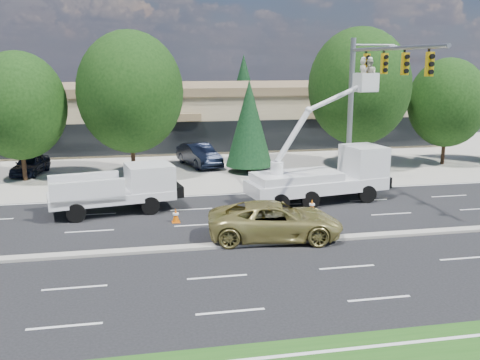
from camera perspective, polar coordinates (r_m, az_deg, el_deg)
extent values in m
plane|color=black|center=(22.73, -3.65, -7.21)|extent=(140.00, 140.00, 0.00)
cube|color=#9B988D|center=(42.02, -7.14, 1.98)|extent=(140.00, 22.00, 0.01)
cube|color=#9B988D|center=(22.71, -3.65, -7.07)|extent=(120.00, 0.55, 0.12)
cube|color=#9D8A6C|center=(51.55, -7.98, 6.73)|extent=(50.00, 15.00, 5.00)
cube|color=#7A6346|center=(51.35, -8.07, 9.67)|extent=(50.40, 15.40, 0.70)
cube|color=black|center=(44.19, -7.41, 4.46)|extent=(48.00, 0.12, 2.60)
cylinder|color=#332114|center=(37.51, -22.08, 1.95)|extent=(0.28, 0.28, 2.71)
ellipsoid|color=black|center=(37.07, -22.54, 7.32)|extent=(6.01, 6.01, 6.91)
cylinder|color=#332114|center=(36.74, -11.34, 2.78)|extent=(0.28, 0.28, 3.14)
ellipsoid|color=black|center=(36.28, -11.63, 9.17)|extent=(6.98, 6.98, 8.02)
cylinder|color=#332114|center=(37.73, 0.97, 1.47)|extent=(0.26, 0.26, 0.80)
cone|color=black|center=(37.26, 0.99, 6.09)|extent=(3.27, 3.27, 5.97)
cylinder|color=#332114|center=(39.91, 12.31, 3.59)|extent=(0.28, 0.28, 3.26)
ellipsoid|color=black|center=(39.49, 12.60, 9.70)|extent=(7.25, 7.25, 8.33)
cylinder|color=#332114|center=(43.19, 20.88, 3.26)|extent=(0.28, 0.28, 2.57)
ellipsoid|color=black|center=(42.82, 21.23, 7.70)|extent=(5.72, 5.72, 6.57)
cylinder|color=#332114|center=(63.66, -12.13, 5.77)|extent=(0.26, 0.26, 0.80)
cone|color=black|center=(63.28, -12.33, 10.12)|extent=(4.95, 4.95, 9.03)
cylinder|color=#332114|center=(64.88, 0.39, 6.18)|extent=(0.26, 0.26, 0.80)
cone|color=black|center=(64.55, 0.40, 9.80)|extent=(4.26, 4.26, 7.78)
cylinder|color=#332114|center=(68.24, 10.38, 6.29)|extent=(0.26, 0.26, 0.80)
cone|color=black|center=(67.89, 10.55, 10.39)|extent=(5.00, 5.00, 9.13)
cylinder|color=gray|center=(33.09, 11.67, 6.82)|extent=(0.32, 0.32, 9.00)
cylinder|color=gray|center=(28.39, 15.95, 13.37)|extent=(0.20, 10.00, 0.20)
cylinder|color=gray|center=(33.47, 14.11, 13.80)|extent=(2.60, 0.12, 0.12)
cube|color=gold|center=(31.10, 13.35, 12.02)|extent=(0.32, 0.22, 1.05)
cube|color=gold|center=(29.10, 15.14, 11.90)|extent=(0.32, 0.22, 1.05)
cube|color=gold|center=(27.14, 17.20, 11.76)|extent=(0.32, 0.22, 1.05)
cube|color=gold|center=(25.21, 19.57, 11.57)|extent=(0.32, 0.22, 1.05)
cube|color=white|center=(28.29, -13.50, -1.66)|extent=(6.60, 3.41, 0.47)
cube|color=white|center=(28.45, -9.62, 0.11)|extent=(2.68, 2.63, 1.57)
cube|color=black|center=(28.55, -8.30, 0.63)|extent=(0.45, 1.97, 1.05)
cube|color=white|center=(29.00, -16.29, -0.41)|extent=(3.56, 0.96, 1.15)
cube|color=white|center=(27.07, -15.89, -1.30)|extent=(3.56, 0.96, 1.15)
cube|color=white|center=(29.83, 8.22, -0.52)|extent=(8.16, 3.70, 0.69)
cube|color=white|center=(31.14, 13.04, 1.78)|extent=(2.34, 2.62, 1.97)
cube|color=black|center=(31.53, 14.17, 2.13)|extent=(0.42, 1.95, 1.18)
cube|color=white|center=(29.12, 6.05, 0.31)|extent=(5.04, 3.05, 0.49)
cylinder|color=white|center=(28.50, 3.96, 1.19)|extent=(0.69, 0.69, 0.79)
cube|color=white|center=(30.57, 13.27, 10.13)|extent=(1.22, 1.06, 1.06)
imported|color=beige|center=(30.44, 12.96, 10.89)|extent=(0.51, 0.68, 1.70)
imported|color=beige|center=(30.68, 13.65, 10.86)|extent=(0.78, 0.92, 1.70)
ellipsoid|color=white|center=(30.43, 13.05, 12.51)|extent=(0.26, 0.26, 0.18)
ellipsoid|color=white|center=(30.67, 13.73, 12.47)|extent=(0.26, 0.26, 0.18)
cube|color=#DD5C06|center=(26.30, -6.85, -4.46)|extent=(0.40, 0.40, 0.03)
cone|color=#DD5C06|center=(26.20, -6.87, -3.76)|extent=(0.36, 0.36, 0.70)
cylinder|color=white|center=(26.19, -6.87, -3.61)|extent=(0.29, 0.29, 0.10)
cube|color=#DD5C06|center=(26.68, -0.71, -4.12)|extent=(0.40, 0.40, 0.03)
cone|color=#DD5C06|center=(26.59, -0.71, -3.43)|extent=(0.36, 0.36, 0.70)
cylinder|color=white|center=(26.57, -0.71, -3.28)|extent=(0.29, 0.29, 0.10)
cube|color=#DD5C06|center=(28.04, 7.66, -3.40)|extent=(0.40, 0.40, 0.03)
cone|color=#DD5C06|center=(27.95, 7.68, -2.74)|extent=(0.36, 0.36, 0.70)
cylinder|color=white|center=(27.93, 7.69, -2.60)|extent=(0.29, 0.29, 0.10)
imported|color=tan|center=(23.60, 3.79, -4.36)|extent=(6.23, 3.53, 1.64)
imported|color=black|center=(39.57, -21.46, 1.56)|extent=(2.42, 4.35, 1.40)
imported|color=black|center=(39.87, -4.38, 2.68)|extent=(3.13, 5.37, 1.67)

